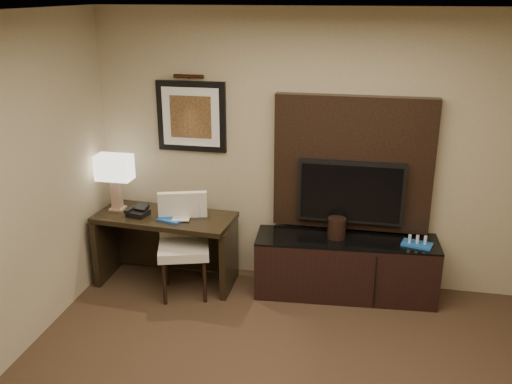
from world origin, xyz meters
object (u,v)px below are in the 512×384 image
(table_lamp, at_px, (116,183))
(credenza, at_px, (345,267))
(desk_chair, at_px, (184,248))
(minibar_tray, at_px, (417,241))
(desk, at_px, (166,249))
(water_bottle, at_px, (200,209))
(desk_phone, at_px, (138,211))
(tv, at_px, (351,192))
(ice_bucket, at_px, (337,228))

(table_lamp, bearing_deg, credenza, 1.00)
(desk_chair, xyz_separation_m, minibar_tray, (2.18, 0.28, 0.15))
(desk, relative_size, water_bottle, 8.25)
(desk, xyz_separation_m, credenza, (1.79, 0.10, -0.07))
(desk_chair, bearing_deg, table_lamp, 144.16)
(credenza, distance_m, desk_phone, 2.10)
(desk, height_order, table_lamp, table_lamp)
(desk_chair, height_order, minibar_tray, desk_chair)
(desk, bearing_deg, credenza, 7.47)
(desk_chair, distance_m, table_lamp, 0.97)
(tv, relative_size, desk_phone, 5.36)
(credenza, height_order, table_lamp, table_lamp)
(desk_phone, height_order, ice_bucket, desk_phone)
(desk, bearing_deg, desk_phone, -162.34)
(ice_bucket, bearing_deg, water_bottle, -176.94)
(credenza, relative_size, desk_chair, 1.74)
(tv, bearing_deg, water_bottle, -172.09)
(table_lamp, bearing_deg, ice_bucket, 1.32)
(credenza, distance_m, tv, 0.74)
(desk_phone, bearing_deg, desk, 23.48)
(desk, relative_size, minibar_tray, 5.03)
(desk_phone, distance_m, minibar_tray, 2.69)
(tv, xyz_separation_m, ice_bucket, (-0.11, -0.13, -0.33))
(desk_phone, bearing_deg, minibar_tray, 13.11)
(credenza, height_order, ice_bucket, ice_bucket)
(desk, relative_size, desk_chair, 1.38)
(credenza, relative_size, water_bottle, 10.42)
(credenza, height_order, water_bottle, water_bottle)
(desk_chair, height_order, water_bottle, desk_chair)
(table_lamp, bearing_deg, tv, 4.45)
(desk, distance_m, tv, 1.92)
(desk, bearing_deg, water_bottle, 10.70)
(table_lamp, height_order, desk_phone, table_lamp)
(minibar_tray, bearing_deg, desk_chair, -172.64)
(water_bottle, bearing_deg, table_lamp, 178.69)
(desk, height_order, desk_chair, desk_chair)
(tv, distance_m, ice_bucket, 0.37)
(credenza, xyz_separation_m, desk_chair, (-1.53, -0.30, 0.20))
(desk, height_order, ice_bucket, ice_bucket)
(desk_phone, bearing_deg, desk_chair, -5.36)
(desk, relative_size, ice_bucket, 6.90)
(tv, relative_size, desk_chair, 1.01)
(tv, xyz_separation_m, desk_chair, (-1.54, -0.44, -0.53))
(desk_chair, xyz_separation_m, ice_bucket, (1.43, 0.31, 0.20))
(tv, distance_m, minibar_tray, 0.76)
(tv, relative_size, water_bottle, 6.04)
(tv, xyz_separation_m, desk_phone, (-2.04, -0.30, -0.24))
(tv, height_order, minibar_tray, tv)
(desk, distance_m, desk_chair, 0.35)
(desk, relative_size, tv, 1.36)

